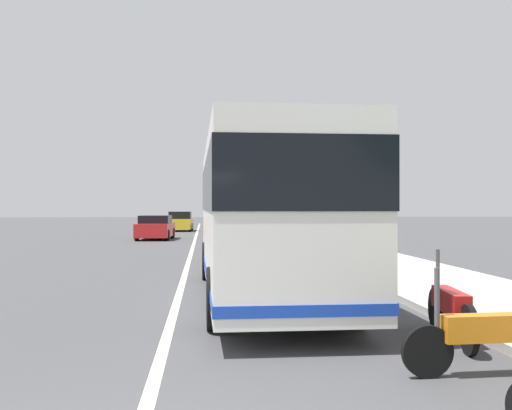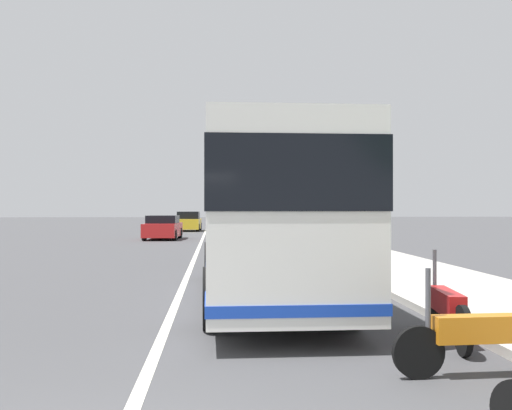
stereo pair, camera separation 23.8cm
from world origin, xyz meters
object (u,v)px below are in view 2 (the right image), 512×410
at_px(coach_bus, 263,209).
at_px(motorcycle_by_tree, 446,309).
at_px(motorcycle_far_end, 481,337).
at_px(car_oncoming, 189,222).
at_px(car_behind_bus, 163,228).

distance_m(coach_bus, motorcycle_by_tree, 5.14).
xyz_separation_m(coach_bus, motorcycle_by_tree, (-4.38, -2.30, -1.41)).
xyz_separation_m(motorcycle_far_end, car_oncoming, (41.63, 5.21, 0.27)).
height_order(coach_bus, car_behind_bus, coach_bus).
xyz_separation_m(motorcycle_far_end, motorcycle_by_tree, (1.73, -0.28, 0.02)).
xyz_separation_m(coach_bus, motorcycle_far_end, (-6.10, -2.02, -1.44)).
bearing_deg(car_oncoming, coach_bus, 7.02).
bearing_deg(car_behind_bus, motorcycle_far_end, 15.05).
xyz_separation_m(motorcycle_by_tree, car_behind_bus, (27.59, 6.46, 0.21)).
bearing_deg(car_oncoming, car_behind_bus, -2.64).
relative_size(car_oncoming, car_behind_bus, 0.95).
bearing_deg(car_oncoming, motorcycle_by_tree, 9.72).
relative_size(coach_bus, car_oncoming, 2.50).
height_order(motorcycle_by_tree, car_oncoming, car_oncoming).
bearing_deg(motorcycle_by_tree, motorcycle_far_end, 177.66).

